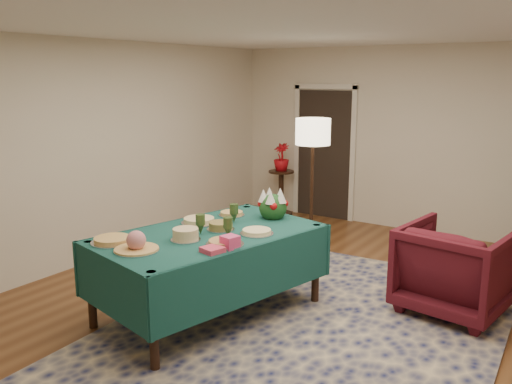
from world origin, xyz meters
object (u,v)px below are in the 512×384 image
Objects in this scene: gift_box at (230,242)px; armchair at (455,265)px; side_table at (281,193)px; buffet_table at (209,249)px; floor_lamp at (313,140)px; potted_plant at (281,163)px.

gift_box is 0.14× the size of armchair.
side_table is at bearing 115.18° from gift_box.
floor_lamp reaches higher than buffet_table.
armchair reaches higher than buffet_table.
floor_lamp is 3.92× the size of potted_plant.
floor_lamp is at bearing 100.62° from gift_box.
potted_plant is at bearing 115.18° from gift_box.
armchair is at bearing -34.71° from side_table.
side_table is (-1.42, 1.64, -1.13)m from floor_lamp.
side_table is (-1.86, 3.95, -0.52)m from gift_box.
armchair reaches higher than gift_box.
floor_lamp is at bearing -49.06° from potted_plant.
potted_plant is (-1.42, 1.64, -0.63)m from floor_lamp.
floor_lamp is at bearing 89.64° from buffet_table.
potted_plant is at bearing 130.94° from floor_lamp.
buffet_table is 3.95m from potted_plant.
floor_lamp reaches higher than side_table.
buffet_table reaches higher than side_table.
gift_box is 0.07× the size of floor_lamp.
side_table is (-3.35, 2.32, -0.12)m from armchair.
gift_box is at bearing -30.45° from buffet_table.
buffet_table is 2.38m from armchair.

